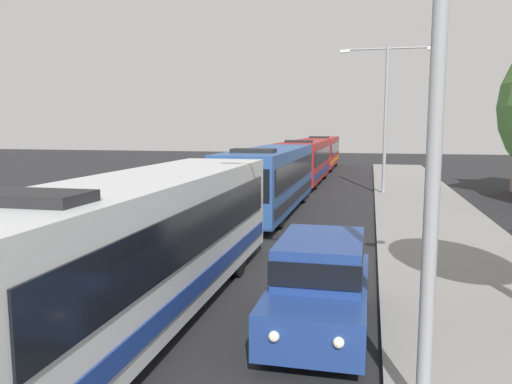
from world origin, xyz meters
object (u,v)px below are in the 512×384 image
(streetlamp_near, at_px, (441,12))
(bus_second_in_line, at_px, (271,177))
(streetlamp_mid, at_px, (386,105))
(bus_middle, at_px, (305,160))
(bus_fourth_in_line, at_px, (322,151))
(white_suv, at_px, (321,281))
(bus_lead, at_px, (145,241))

(streetlamp_near, bearing_deg, bus_second_in_line, 108.19)
(streetlamp_mid, bearing_deg, bus_middle, 134.31)
(bus_second_in_line, bearing_deg, bus_fourth_in_line, 90.00)
(bus_second_in_line, bearing_deg, streetlamp_near, -71.81)
(bus_second_in_line, xyz_separation_m, white_suv, (3.70, -13.54, -0.66))
(bus_second_in_line, relative_size, bus_middle, 1.02)
(bus_lead, relative_size, bus_fourth_in_line, 1.10)
(bus_middle, xyz_separation_m, streetlamp_mid, (5.40, -5.53, 3.67))
(bus_fourth_in_line, relative_size, streetlamp_mid, 1.30)
(streetlamp_mid, bearing_deg, bus_fourth_in_line, 106.35)
(bus_lead, bearing_deg, bus_middle, 90.00)
(bus_fourth_in_line, distance_m, white_suv, 39.54)
(bus_middle, distance_m, streetlamp_near, 30.11)
(bus_fourth_in_line, height_order, streetlamp_near, streetlamp_near)
(bus_second_in_line, distance_m, streetlamp_mid, 9.89)
(bus_middle, height_order, streetlamp_near, streetlamp_near)
(bus_middle, relative_size, white_suv, 2.63)
(bus_second_in_line, height_order, bus_fourth_in_line, same)
(bus_lead, bearing_deg, bus_fourth_in_line, 90.00)
(bus_lead, bearing_deg, white_suv, 2.40)
(bus_second_in_line, xyz_separation_m, bus_fourth_in_line, (-0.00, 25.82, -0.00))
(bus_lead, distance_m, bus_middle, 26.65)
(bus_fourth_in_line, bearing_deg, streetlamp_mid, -73.65)
(bus_middle, relative_size, streetlamp_mid, 1.38)
(bus_fourth_in_line, xyz_separation_m, streetlamp_near, (5.40, -42.25, 3.81))
(bus_middle, height_order, white_suv, bus_middle)
(bus_lead, relative_size, streetlamp_mid, 1.42)
(bus_second_in_line, height_order, streetlamp_mid, streetlamp_mid)
(bus_middle, height_order, streetlamp_mid, streetlamp_mid)
(bus_second_in_line, distance_m, white_suv, 14.05)
(bus_fourth_in_line, bearing_deg, bus_second_in_line, -90.00)
(white_suv, distance_m, streetlamp_near, 5.59)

